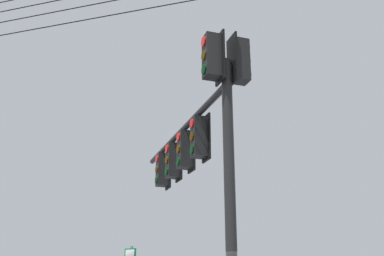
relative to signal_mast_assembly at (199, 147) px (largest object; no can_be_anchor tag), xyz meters
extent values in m
cylinder|color=black|center=(-0.15, -1.62, -1.78)|extent=(0.20, 0.20, 6.11)
cylinder|color=black|center=(0.09, 1.24, 0.75)|extent=(0.62, 5.74, 0.14)
cube|color=black|center=(-0.44, -1.60, 1.30)|extent=(0.32, 0.32, 0.90)
cube|color=black|center=(-0.28, -1.61, 1.30)|extent=(0.08, 0.44, 1.04)
cylinder|color=red|center=(-0.61, -1.58, 1.60)|extent=(0.05, 0.20, 0.20)
cylinder|color=#3C2703|center=(-0.61, -1.58, 1.30)|extent=(0.05, 0.20, 0.20)
cylinder|color=black|center=(-0.61, -1.58, 1.00)|extent=(0.05, 0.20, 0.20)
cube|color=black|center=(0.15, -1.65, 1.30)|extent=(0.32, 0.32, 0.90)
cube|color=black|center=(-0.02, -1.63, 1.30)|extent=(0.08, 0.44, 1.04)
cylinder|color=red|center=(0.32, -1.66, 1.60)|extent=(0.05, 0.20, 0.20)
cylinder|color=#3C2703|center=(0.32, -1.66, 1.30)|extent=(0.05, 0.20, 0.20)
cylinder|color=black|center=(0.32, -1.66, 1.00)|extent=(0.05, 0.20, 0.20)
cube|color=black|center=(-0.01, -0.04, 0.20)|extent=(0.32, 0.32, 0.90)
cube|color=black|center=(0.16, -0.05, 0.20)|extent=(0.07, 0.44, 1.04)
cylinder|color=red|center=(-0.18, -0.03, 0.50)|extent=(0.04, 0.20, 0.20)
cylinder|color=#3C2703|center=(-0.18, -0.03, 0.20)|extent=(0.04, 0.20, 0.20)
cylinder|color=black|center=(-0.18, -0.03, -0.10)|extent=(0.04, 0.20, 0.20)
cube|color=black|center=(0.07, 0.95, 0.20)|extent=(0.32, 0.32, 0.90)
cube|color=black|center=(0.24, 0.94, 0.20)|extent=(0.07, 0.44, 1.04)
cylinder|color=red|center=(-0.10, 0.96, 0.50)|extent=(0.04, 0.20, 0.20)
cylinder|color=#3C2703|center=(-0.10, 0.96, 0.20)|extent=(0.04, 0.20, 0.20)
cylinder|color=black|center=(-0.10, 0.96, -0.10)|extent=(0.04, 0.20, 0.20)
cube|color=black|center=(0.15, 1.93, 0.20)|extent=(0.32, 0.32, 0.90)
cube|color=black|center=(0.32, 1.92, 0.20)|extent=(0.06, 0.44, 1.04)
cylinder|color=red|center=(-0.01, 1.94, 0.50)|extent=(0.04, 0.20, 0.20)
cylinder|color=#3C2703|center=(-0.01, 1.94, 0.20)|extent=(0.04, 0.20, 0.20)
cylinder|color=black|center=(-0.01, 1.94, -0.10)|extent=(0.04, 0.20, 0.20)
cube|color=black|center=(0.23, 2.92, 0.20)|extent=(0.32, 0.32, 0.90)
cube|color=black|center=(0.40, 2.90, 0.20)|extent=(0.08, 0.44, 1.04)
cylinder|color=red|center=(0.07, 2.93, 0.50)|extent=(0.05, 0.20, 0.20)
cylinder|color=#3C2703|center=(0.07, 2.93, 0.20)|extent=(0.05, 0.20, 0.20)
cylinder|color=black|center=(0.07, 2.93, -0.10)|extent=(0.05, 0.20, 0.20)
cylinder|color=black|center=(-0.89, -0.93, 2.81)|extent=(16.43, 15.26, 0.63)
camera|label=1|loc=(-3.99, -8.74, -3.01)|focal=43.58mm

